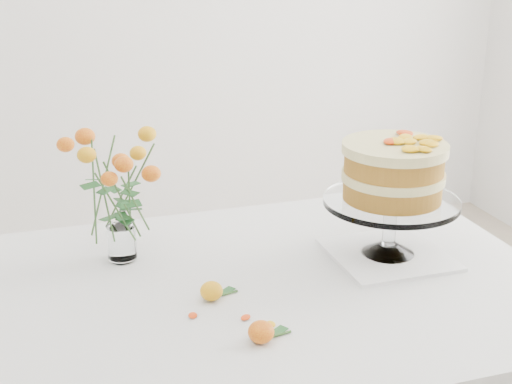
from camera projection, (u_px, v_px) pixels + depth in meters
The scene contains 9 objects.
table at pixel (236, 319), 1.59m from camera, with size 1.43×0.93×0.76m.
napkin at pixel (388, 254), 1.71m from camera, with size 0.27×0.27×0.01m, color white.
cake_stand at pixel (393, 177), 1.65m from camera, with size 0.32×0.32×0.29m.
rose_vase at pixel (117, 180), 1.63m from camera, with size 0.25×0.25×0.34m.
loose_rose_near at pixel (212, 291), 1.50m from camera, with size 0.09×0.05×0.04m.
loose_rose_far at pixel (261, 332), 1.35m from camera, with size 0.09×0.05×0.04m.
stray_petal_a at pixel (193, 316), 1.44m from camera, with size 0.03×0.02×0.00m, color #FFB610.
stray_petal_b at pixel (246, 318), 1.44m from camera, with size 0.03×0.02×0.00m, color #FFB610.
stray_petal_c at pixel (271, 324), 1.41m from camera, with size 0.03×0.02×0.00m, color #FFB610.
Camera 1 is at (-0.38, -1.35, 1.49)m, focal length 50.00 mm.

